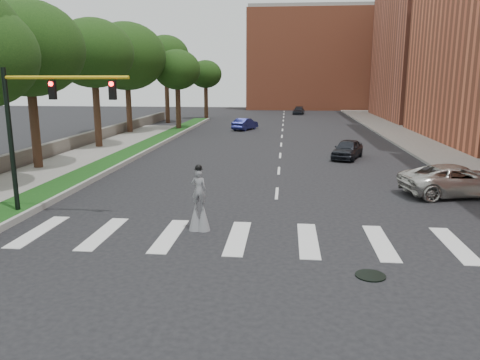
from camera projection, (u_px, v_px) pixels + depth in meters
ground_plane at (272, 249)px, 16.16m from camera, size 160.00×160.00×0.00m
grass_median at (133, 152)px, 36.68m from camera, size 2.00×60.00×0.25m
median_curb at (146, 152)px, 36.57m from camera, size 0.20×60.00×0.28m
sidewalk_left at (29, 178)px, 27.25m from camera, size 4.00×60.00×0.18m
sidewalk_right at (430, 147)px, 39.24m from camera, size 5.00×90.00×0.18m
stone_wall at (77, 142)px, 39.06m from camera, size 0.50×56.00×1.10m
manhole at (370, 276)px, 13.92m from camera, size 0.90×0.90×0.04m
building_far at (445, 47)px, 64.41m from camera, size 16.00×22.00×20.00m
building_backdrop at (317, 61)px, 89.49m from camera, size 26.00×14.00×18.00m
traffic_signal at (37, 119)px, 19.12m from camera, size 5.30×0.23×6.20m
stilt_performer at (199, 206)px, 17.93m from camera, size 0.84×0.54×2.60m
suv_crossing at (458, 180)px, 23.32m from camera, size 6.01×3.65×1.56m
car_near at (347, 149)px, 34.09m from camera, size 2.99×4.43×1.40m
car_mid at (245, 124)px, 53.04m from camera, size 2.82×4.28×1.33m
car_far at (299, 111)px, 75.88m from camera, size 2.12×4.28×1.20m
tree_2 at (28, 49)px, 28.49m from camera, size 6.87×6.87×10.47m
tree_3 at (93, 54)px, 37.54m from camera, size 6.48×6.48×10.49m
tree_4 at (126, 56)px, 48.13m from camera, size 8.11×8.11×11.41m
tree_5 at (166, 56)px, 59.65m from camera, size 5.89×5.89×11.14m
tree_6 at (177, 70)px, 51.46m from camera, size 5.14×5.14×8.86m
tree_7 at (206, 75)px, 66.02m from camera, size 4.57×4.57×8.26m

